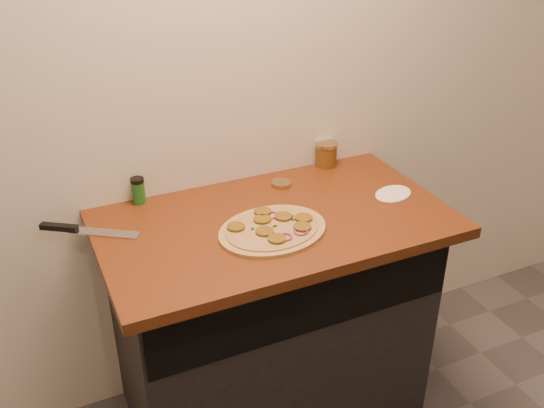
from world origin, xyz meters
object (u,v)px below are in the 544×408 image
spice_shaker (138,190)px  salsa_jar (326,154)px  pizza (273,229)px  chefs_knife (80,230)px

spice_shaker → salsa_jar: bearing=0.0°
pizza → salsa_jar: 0.56m
pizza → salsa_jar: (0.41, 0.38, 0.04)m
chefs_knife → salsa_jar: size_ratio=3.09×
salsa_jar → chefs_knife: bearing=-173.2°
pizza → spice_shaker: spice_shaker is taller
pizza → chefs_knife: bearing=155.4°
chefs_knife → salsa_jar: (0.99, 0.12, 0.04)m
spice_shaker → chefs_knife: bearing=-152.4°
salsa_jar → pizza: bearing=-137.1°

